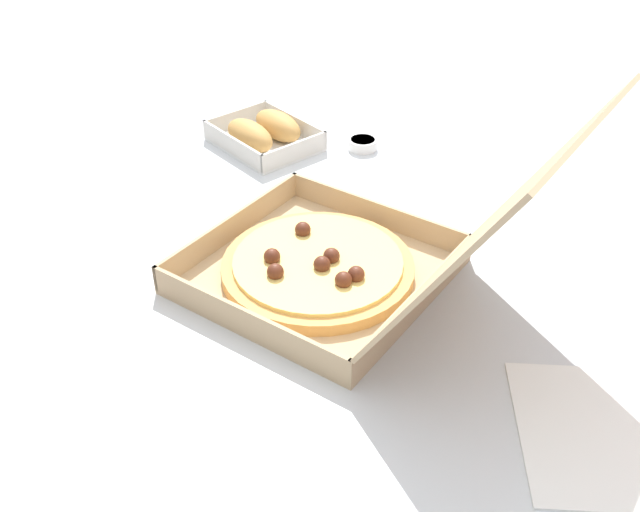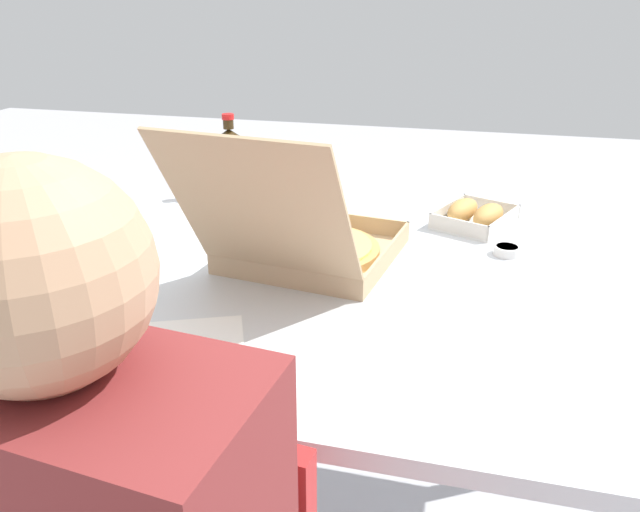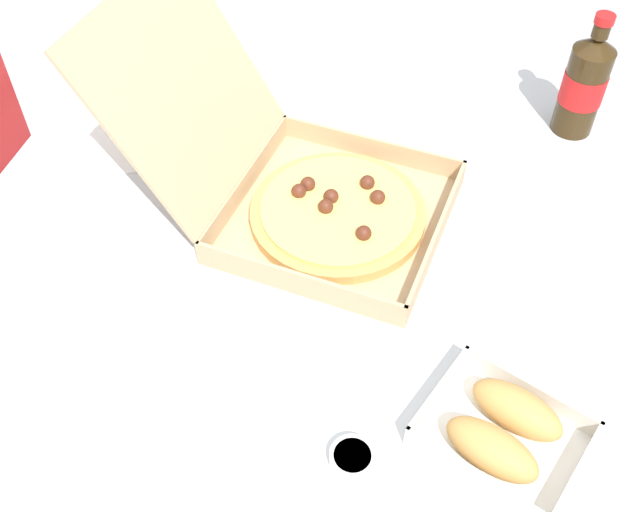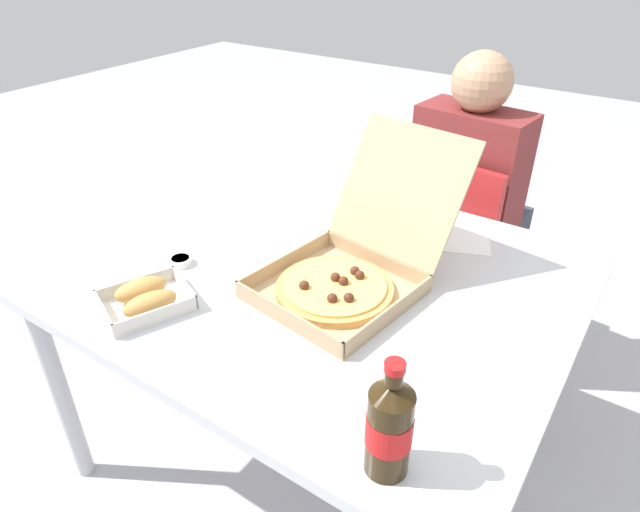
{
  "view_description": "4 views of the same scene",
  "coord_description": "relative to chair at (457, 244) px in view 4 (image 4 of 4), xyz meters",
  "views": [
    {
      "loc": [
        0.86,
        0.32,
        1.36
      ],
      "look_at": [
        0.1,
        -0.07,
        0.76
      ],
      "focal_mm": 40.91,
      "sensor_mm": 36.0,
      "label": 1
    },
    {
      "loc": [
        -0.2,
        1.12,
        1.26
      ],
      "look_at": [
        0.1,
        -0.04,
        0.74
      ],
      "focal_mm": 35.15,
      "sensor_mm": 36.0,
      "label": 2
    },
    {
      "loc": [
        -0.69,
        -0.24,
        1.57
      ],
      "look_at": [
        0.01,
        -0.06,
        0.76
      ],
      "focal_mm": 41.27,
      "sensor_mm": 36.0,
      "label": 3
    },
    {
      "loc": [
        0.68,
        -0.96,
        1.49
      ],
      "look_at": [
        0.02,
        0.01,
        0.77
      ],
      "focal_mm": 31.05,
      "sensor_mm": 36.0,
      "label": 4
    }
  ],
  "objects": [
    {
      "name": "bread_side_box",
      "position": [
        -0.33,
        -1.1,
        0.28
      ],
      "size": [
        0.21,
        0.23,
        0.06
      ],
      "color": "white",
      "rests_on": "dining_table"
    },
    {
      "name": "chair",
      "position": [
        0.0,
        0.0,
        0.0
      ],
      "size": [
        0.44,
        0.44,
        0.83
      ],
      "color": "red",
      "rests_on": "ground_plane"
    },
    {
      "name": "dipping_sauce_cup",
      "position": [
        -0.41,
        -0.92,
        0.26
      ],
      "size": [
        0.06,
        0.06,
        0.02
      ],
      "color": "white",
      "rests_on": "dining_table"
    },
    {
      "name": "ground_plane",
      "position": [
        -0.12,
        -0.75,
        -0.48
      ],
      "size": [
        10.0,
        10.0,
        0.0
      ],
      "primitive_type": "plane",
      "color": "#B2B2B7"
    },
    {
      "name": "pizza_box_open",
      "position": [
        -0.0,
        -0.77,
        0.3
      ],
      "size": [
        0.39,
        0.54,
        0.33
      ],
      "color": "tan",
      "rests_on": "dining_table"
    },
    {
      "name": "paper_menu",
      "position": [
        0.11,
        -0.41,
        0.25
      ],
      "size": [
        0.25,
        0.22,
        0.0
      ],
      "primitive_type": "cube",
      "rotation": [
        0.0,
        0.0,
        0.4
      ],
      "color": "white",
      "rests_on": "dining_table"
    },
    {
      "name": "cola_bottle",
      "position": [
        0.32,
        -1.17,
        0.35
      ],
      "size": [
        0.07,
        0.07,
        0.22
      ],
      "color": "#33230F",
      "rests_on": "dining_table"
    },
    {
      "name": "dining_table",
      "position": [
        -0.12,
        -0.75,
        0.18
      ],
      "size": [
        1.27,
        1.02,
        0.73
      ],
      "color": "silver",
      "rests_on": "ground_plane"
    },
    {
      "name": "diner_person",
      "position": [
        0.01,
        0.06,
        0.21
      ],
      "size": [
        0.38,
        0.43,
        1.15
      ],
      "color": "#333847",
      "rests_on": "ground_plane"
    }
  ]
}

